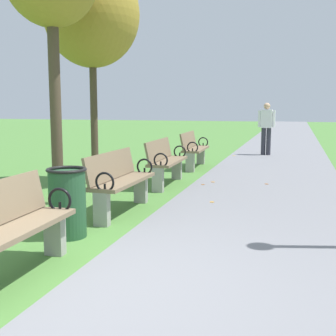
{
  "coord_description": "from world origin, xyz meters",
  "views": [
    {
      "loc": [
        1.94,
        -3.43,
        1.58
      ],
      "look_at": [
        -0.05,
        3.56,
        0.55
      ],
      "focal_mm": 47.74,
      "sensor_mm": 36.0,
      "label": 1
    }
  ],
  "objects": [
    {
      "name": "tree_2",
      "position": [
        -1.92,
        4.75,
        3.3
      ],
      "size": [
        1.85,
        1.85,
        4.33
      ],
      "color": "#4C3D2D",
      "rests_on": "ground"
    },
    {
      "name": "trash_bin",
      "position": [
        -0.65,
        1.27,
        0.42
      ],
      "size": [
        0.48,
        0.48,
        0.84
      ],
      "color": "#234C2D",
      "rests_on": "ground"
    },
    {
      "name": "park_bench_2",
      "position": [
        -0.5,
        2.57,
        0.49
      ],
      "size": [
        0.49,
        1.61,
        0.9
      ],
      "color": "#7A664C",
      "rests_on": "ground"
    },
    {
      "name": "scattered_leaves",
      "position": [
        -0.87,
        3.76,
        0.01
      ],
      "size": [
        4.81,
        11.82,
        0.02
      ],
      "color": "#93511E",
      "rests_on": "ground"
    },
    {
      "name": "park_bench_4",
      "position": [
        -0.5,
        7.52,
        0.49
      ],
      "size": [
        0.53,
        1.62,
        0.9
      ],
      "color": "#7A664C",
      "rests_on": "ground"
    },
    {
      "name": "ground_plane",
      "position": [
        0.0,
        0.0,
        0.0
      ],
      "size": [
        80.0,
        80.0,
        0.0
      ],
      "primitive_type": "plane",
      "color": "#4C7F38"
    },
    {
      "name": "paved_walkway",
      "position": [
        1.46,
        18.0,
        0.01
      ],
      "size": [
        2.92,
        44.0,
        0.02
      ],
      "primitive_type": "cube",
      "color": "slate",
      "rests_on": "ground"
    },
    {
      "name": "park_bench_3",
      "position": [
        -0.5,
        4.97,
        0.49
      ],
      "size": [
        0.51,
        1.61,
        0.9
      ],
      "color": "#7A664C",
      "rests_on": "ground"
    },
    {
      "name": "park_bench_1",
      "position": [
        -0.5,
        -0.09,
        0.49
      ],
      "size": [
        0.51,
        1.61,
        0.9
      ],
      "color": "#7A664C",
      "rests_on": "ground"
    },
    {
      "name": "pedestrian_walking",
      "position": [
        1.07,
        10.84,
        0.93
      ],
      "size": [
        0.53,
        0.25,
        1.62
      ],
      "color": "#2D2D38",
      "rests_on": "paved_walkway"
    }
  ]
}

